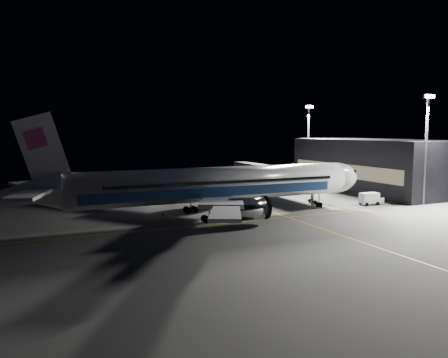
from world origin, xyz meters
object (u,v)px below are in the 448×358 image
airliner (210,185)px  floodlight_mast_north (308,137)px  baggage_tug (152,195)px  floodlight_mast_south (426,139)px  safety_cone_a (211,210)px  service_truck (371,198)px  jet_bridge (276,173)px  safety_cone_c (163,213)px  safety_cone_b (235,208)px

airliner → floodlight_mast_north: 52.56m
baggage_tug → floodlight_mast_south: bearing=-8.4°
baggage_tug → safety_cone_a: size_ratio=5.77×
service_truck → safety_cone_a: bearing=172.5°
floodlight_mast_south → service_truck: bearing=156.3°
jet_bridge → safety_cone_c: bearing=-154.9°
service_truck → safety_cone_b: service_truck is taller
airliner → safety_cone_c: 9.36m
floodlight_mast_south → safety_cone_c: (-48.00, 10.01, -12.07)m
jet_bridge → service_truck: jet_bridge is taller
baggage_tug → safety_cone_b: 20.86m
airliner → baggage_tug: size_ratio=18.88×
safety_cone_a → safety_cone_c: safety_cone_c is taller
floodlight_mast_south → floodlight_mast_north: bearing=90.0°
safety_cone_a → safety_cone_c: 8.69m
floodlight_mast_south → service_truck: 14.90m
safety_cone_c → safety_cone_a: bearing=0.0°
jet_bridge → floodlight_mast_south: floodlight_mast_south is taller
safety_cone_c → safety_cone_b: bearing=0.0°
service_truck → safety_cone_a: 30.84m
floodlight_mast_north → safety_cone_b: size_ratio=31.19×
floodlight_mast_south → safety_cone_b: (-34.68, 10.01, -12.04)m
floodlight_mast_south → safety_cone_b: floodlight_mast_south is taller
service_truck → safety_cone_b: size_ratio=7.02×
service_truck → safety_cone_b: (-25.60, 6.03, -0.91)m
jet_bridge → floodlight_mast_south: 31.05m
safety_cone_b → floodlight_mast_north: bearing=38.9°
baggage_tug → service_truck: bearing=-10.3°
airliner → safety_cone_a: 6.55m
airliner → jet_bridge: size_ratio=1.79×
jet_bridge → safety_cone_a: bearing=-146.6°
floodlight_mast_south → safety_cone_a: size_ratio=36.68×
airliner → safety_cone_b: airliner is taller
floodlight_mast_north → safety_cone_c: 56.86m
baggage_tug → safety_cone_a: bearing=-48.4°
airliner → safety_cone_c: (-6.92, 4.00, -4.86)m
jet_bridge → safety_cone_a: jet_bridge is taller
floodlight_mast_north → floodlight_mast_south: (0.00, -38.00, 0.00)m
safety_cone_b → safety_cone_c: (-13.32, 0.00, -0.03)m
jet_bridge → floodlight_mast_north: size_ratio=1.66×
jet_bridge → safety_cone_b: bearing=-139.9°
airliner → safety_cone_a: (1.77, 4.00, -4.88)m
floodlight_mast_south → safety_cone_c: bearing=168.2°
floodlight_mast_north → baggage_tug: bearing=-167.5°
safety_cone_b → floodlight_mast_south: bearing=-16.1°
jet_bridge → safety_cone_b: 22.22m
floodlight_mast_north → baggage_tug: (-45.22, -9.99, -11.49)m
floodlight_mast_north → safety_cone_b: bearing=-141.1°
service_truck → baggage_tug: size_ratio=1.43×
safety_cone_b → safety_cone_c: 13.32m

